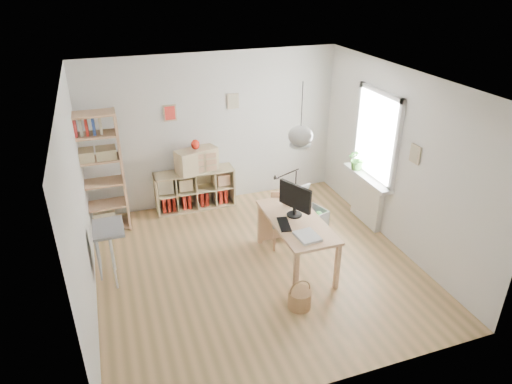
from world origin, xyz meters
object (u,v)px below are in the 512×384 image
object	(u,v)px
desk	(296,226)
monitor	(295,198)
chair	(284,216)
storage_chest	(306,215)
drawer_chest	(197,160)
tall_bookshelf	(96,169)
cube_shelf	(194,192)

from	to	relation	value
desk	monitor	distance (m)	0.39
chair	monitor	xyz separation A→B (m)	(-0.05, -0.46, 0.54)
storage_chest	drawer_chest	bearing A→B (deg)	122.30
tall_bookshelf	chair	size ratio (longest dim) A/B	2.37
desk	cube_shelf	bearing A→B (deg)	114.61
desk	chair	size ratio (longest dim) A/B	1.78
tall_bookshelf	drawer_chest	size ratio (longest dim) A/B	2.82
cube_shelf	storage_chest	bearing A→B (deg)	-38.94
desk	drawer_chest	bearing A→B (deg)	113.19
cube_shelf	storage_chest	world-z (taller)	cube_shelf
chair	drawer_chest	world-z (taller)	drawer_chest
drawer_chest	tall_bookshelf	bearing A→B (deg)	171.09
storage_chest	desk	bearing A→B (deg)	-140.79
cube_shelf	chair	size ratio (longest dim) A/B	1.66
desk	chair	distance (m)	0.62
desk	chair	bearing A→B (deg)	83.60
storage_chest	monitor	world-z (taller)	monitor
tall_bookshelf	drawer_chest	world-z (taller)	tall_bookshelf
chair	storage_chest	xyz separation A→B (m)	(0.53, 0.33, -0.27)
monitor	drawer_chest	distance (m)	2.27
tall_bookshelf	storage_chest	world-z (taller)	tall_bookshelf
storage_chest	drawer_chest	distance (m)	2.11
chair	monitor	bearing A→B (deg)	-80.42
chair	storage_chest	size ratio (longest dim) A/B	1.00
drawer_chest	cube_shelf	bearing A→B (deg)	136.64
cube_shelf	tall_bookshelf	xyz separation A→B (m)	(-1.56, -0.28, 0.79)
cube_shelf	monitor	distance (m)	2.45
tall_bookshelf	drawer_chest	distance (m)	1.67
storage_chest	chair	bearing A→B (deg)	-165.89
desk	drawer_chest	xyz separation A→B (m)	(-0.94, 2.19, 0.27)
drawer_chest	desk	bearing A→B (deg)	-84.00
chair	storage_chest	world-z (taller)	chair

